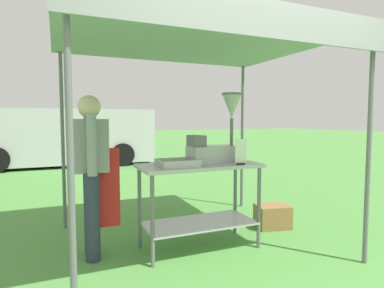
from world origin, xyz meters
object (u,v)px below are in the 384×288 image
object	(u,v)px
menu_sign	(241,154)
van_silver	(63,136)
vendor	(91,167)
donut_cart	(199,187)
stall_canopy	(196,44)
donut_tray	(177,164)
donut_fryer	(218,139)
supply_crate	(273,216)

from	to	relation	value
menu_sign	van_silver	size ratio (longest dim) A/B	0.05
menu_sign	vendor	xyz separation A→B (m)	(-1.45, 0.42, -0.12)
vendor	donut_cart	bearing A→B (deg)	-11.26
stall_canopy	menu_sign	size ratio (longest dim) A/B	10.61
donut_cart	menu_sign	bearing A→B (deg)	-29.03
donut_tray	donut_fryer	xyz separation A→B (m)	(0.52, 0.13, 0.23)
donut_cart	donut_fryer	size ratio (longest dim) A/B	1.67
vendor	van_silver	world-z (taller)	van_silver
stall_canopy	donut_fryer	world-z (taller)	stall_canopy
donut_tray	menu_sign	xyz separation A→B (m)	(0.65, -0.13, 0.09)
van_silver	supply_crate	bearing A→B (deg)	-72.24
donut_cart	van_silver	bearing A→B (deg)	99.05
donut_tray	vendor	distance (m)	0.85
supply_crate	van_silver	xyz separation A→B (m)	(-2.32, 7.24, 0.73)
donut_cart	supply_crate	bearing A→B (deg)	11.38
donut_cart	donut_tray	bearing A→B (deg)	-164.84
van_silver	donut_tray	bearing A→B (deg)	-83.11
vendor	van_silver	bearing A→B (deg)	90.90
menu_sign	vendor	world-z (taller)	vendor
donut_cart	menu_sign	size ratio (longest dim) A/B	4.80
donut_tray	menu_sign	distance (m)	0.67
donut_cart	stall_canopy	bearing A→B (deg)	90.00
donut_fryer	vendor	world-z (taller)	donut_fryer
supply_crate	van_silver	distance (m)	7.64
donut_tray	stall_canopy	bearing A→B (deg)	31.99
supply_crate	van_silver	size ratio (longest dim) A/B	0.09
donut_fryer	vendor	distance (m)	1.36
supply_crate	donut_fryer	bearing A→B (deg)	-169.14
menu_sign	supply_crate	size ratio (longest dim) A/B	0.57
donut_cart	van_silver	xyz separation A→B (m)	(-1.19, 7.47, 0.22)
donut_cart	donut_fryer	world-z (taller)	donut_fryer
donut_fryer	van_silver	size ratio (longest dim) A/B	0.14
donut_cart	supply_crate	world-z (taller)	donut_cart
stall_canopy	supply_crate	size ratio (longest dim) A/B	6.10
stall_canopy	donut_tray	bearing A→B (deg)	-148.01
donut_tray	supply_crate	bearing A→B (deg)	12.14
donut_tray	donut_fryer	bearing A→B (deg)	14.25
menu_sign	vendor	bearing A→B (deg)	163.75
menu_sign	donut_fryer	bearing A→B (deg)	116.03
stall_canopy	supply_crate	distance (m)	2.33
donut_fryer	supply_crate	world-z (taller)	donut_fryer
stall_canopy	donut_fryer	xyz separation A→B (m)	(0.25, -0.04, -1.01)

